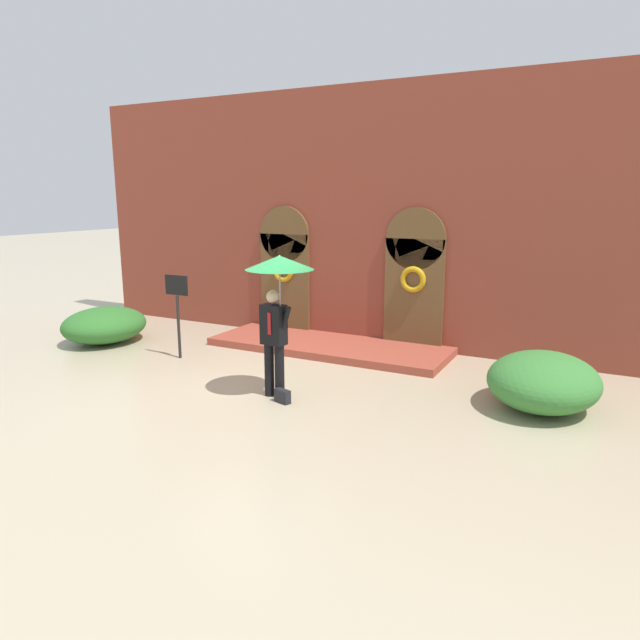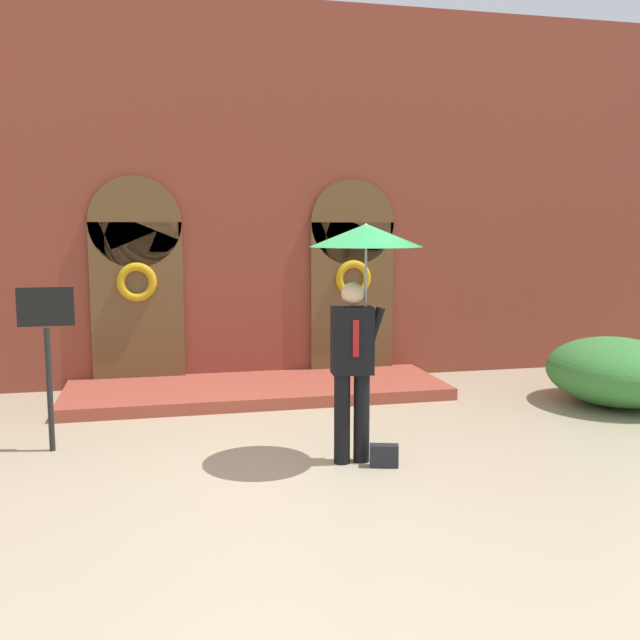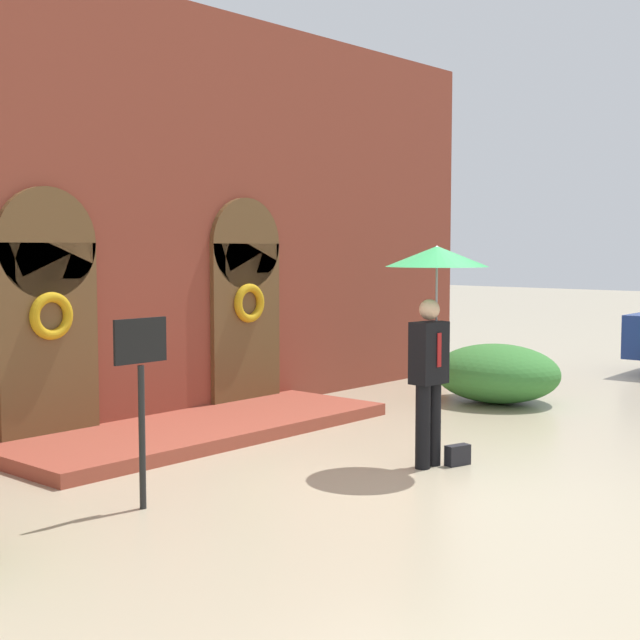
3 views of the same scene
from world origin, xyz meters
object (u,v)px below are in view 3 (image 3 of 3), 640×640
person_with_umbrella (435,288)px  shrub_right (497,373)px  handbag (458,455)px  sign_post (141,381)px

person_with_umbrella → shrub_right: person_with_umbrella is taller
person_with_umbrella → handbag: (0.17, -0.20, -1.80)m
shrub_right → sign_post: bearing=-176.5°
person_with_umbrella → shrub_right: (3.92, 1.49, -1.47)m
sign_post → handbag: bearing=-21.3°
shrub_right → person_with_umbrella: bearing=-159.2°
person_with_umbrella → sign_post: person_with_umbrella is taller
sign_post → shrub_right: bearing=3.5°
handbag → shrub_right: bearing=41.0°
handbag → shrub_right: shrub_right is taller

